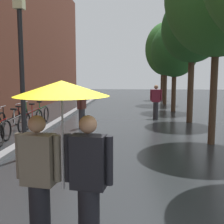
% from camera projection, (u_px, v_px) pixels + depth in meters
% --- Properties ---
extents(kerb_strip, '(0.30, 36.00, 0.12)m').
position_uv_depth(kerb_strip, '(61.00, 119.00, 13.53)').
color(kerb_strip, slate).
rests_on(kerb_strip, ground).
extents(street_tree_2, '(2.76, 2.76, 5.73)m').
position_uv_depth(street_tree_2, '(193.00, 29.00, 12.53)').
color(street_tree_2, '#473323').
rests_on(street_tree_2, ground).
extents(street_tree_3, '(2.77, 2.77, 5.17)m').
position_uv_depth(street_tree_3, '(175.00, 50.00, 16.48)').
color(street_tree_3, '#473323').
rests_on(street_tree_3, ground).
extents(street_tree_4, '(2.98, 2.98, 5.94)m').
position_uv_depth(street_tree_4, '(166.00, 49.00, 20.46)').
color(street_tree_4, '#473323').
rests_on(street_tree_4, ground).
extents(street_tree_5, '(2.21, 2.21, 4.82)m').
position_uv_depth(street_tree_5, '(163.00, 60.00, 24.31)').
color(street_tree_5, '#473323').
rests_on(street_tree_5, ground).
extents(parked_bicycle_4, '(1.13, 0.78, 0.96)m').
position_uv_depth(parked_bicycle_4, '(9.00, 124.00, 10.39)').
color(parked_bicycle_4, black).
rests_on(parked_bicycle_4, ground).
extents(parked_bicycle_5, '(1.09, 0.71, 0.96)m').
position_uv_depth(parked_bicycle_5, '(14.00, 120.00, 11.23)').
color(parked_bicycle_5, black).
rests_on(parked_bicycle_5, ground).
extents(parked_bicycle_6, '(1.12, 0.77, 0.96)m').
position_uv_depth(parked_bicycle_6, '(28.00, 117.00, 12.18)').
color(parked_bicycle_6, black).
rests_on(parked_bicycle_6, ground).
extents(parked_bicycle_7, '(1.09, 0.71, 0.96)m').
position_uv_depth(parked_bicycle_7, '(35.00, 114.00, 13.17)').
color(parked_bicycle_7, black).
rests_on(parked_bicycle_7, ground).
extents(couple_under_umbrella, '(1.21, 1.11, 2.10)m').
position_uv_depth(couple_under_umbrella, '(63.00, 141.00, 3.33)').
color(couple_under_umbrella, black).
rests_on(couple_under_umbrella, ground).
extents(street_lamp_post, '(0.24, 0.24, 4.09)m').
position_uv_depth(street_lamp_post, '(22.00, 65.00, 7.13)').
color(street_lamp_post, black).
rests_on(street_lamp_post, ground).
extents(pedestrian_walking_midground, '(0.58, 0.30, 1.68)m').
position_uv_depth(pedestrian_walking_midground, '(156.00, 101.00, 14.07)').
color(pedestrian_walking_midground, '#2D2D33').
rests_on(pedestrian_walking_midground, ground).
extents(pedestrian_walking_far, '(0.33, 0.57, 1.62)m').
position_uv_depth(pedestrian_walking_far, '(82.00, 108.00, 11.51)').
color(pedestrian_walking_far, '#2D2D33').
rests_on(pedestrian_walking_far, ground).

